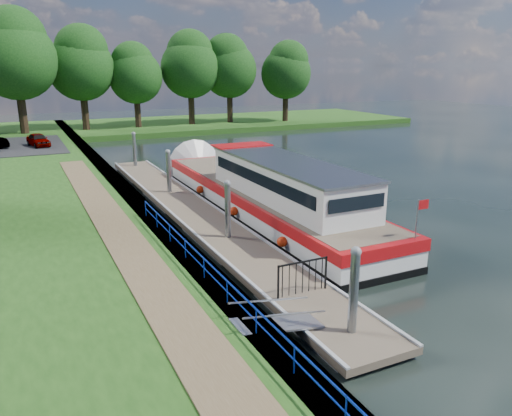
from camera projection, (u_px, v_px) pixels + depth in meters
name	position (u px, v px, depth m)	size (l,w,h in m)	color
ground	(340.00, 336.00, 14.63)	(160.00, 160.00, 0.00)	black
bank_edge	(136.00, 207.00, 26.43)	(1.10, 90.00, 0.78)	#473D2D
far_bank	(184.00, 124.00, 64.57)	(60.00, 18.00, 0.60)	#1F4814
footpath	(129.00, 247.00, 19.49)	(1.60, 40.00, 0.05)	brown
blue_fence	(215.00, 274.00, 15.71)	(0.04, 18.04, 0.72)	#0C2DBF
pontoon	(195.00, 215.00, 25.83)	(2.50, 30.00, 0.56)	brown
mooring_piles	(194.00, 194.00, 25.53)	(0.30, 27.30, 3.55)	gray
gangway	(277.00, 322.00, 14.11)	(2.58, 1.00, 0.92)	#A5A8AD
gate_panel	(303.00, 272.00, 16.21)	(1.85, 0.05, 1.15)	black
barge	(259.00, 192.00, 26.82)	(4.36, 21.15, 4.78)	black
horizon_trees	(70.00, 63.00, 53.90)	(54.38, 10.03, 12.87)	#332316
car_a	(38.00, 140.00, 43.54)	(1.34, 3.32, 1.13)	#999999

